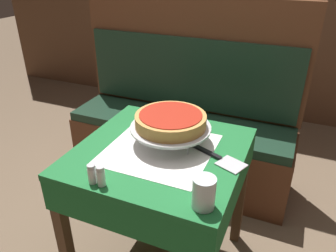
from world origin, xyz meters
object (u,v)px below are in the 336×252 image
Objects in this scene: pizza_pan_stand at (171,128)px; salt_shaker at (92,174)px; dining_table_rear at (214,68)px; booth_bench at (182,131)px; water_glass_near at (204,193)px; pepper_shaker at (101,176)px; deep_dish_pizza at (171,120)px; pizza_server at (218,158)px; condiment_caddy at (211,51)px; dining_table_front at (160,169)px.

salt_shaker is (-0.16, -0.39, -0.04)m from pizza_pan_stand.
dining_table_rear is 0.47× the size of booth_bench.
pizza_pan_stand is 0.44m from water_glass_near.
pepper_shaker is (0.10, -1.12, 0.40)m from booth_bench.
salt_shaker is (-0.42, -0.04, -0.02)m from water_glass_near.
salt_shaker is at bearing 180.00° from pepper_shaker.
dining_table_rear is 2.30× the size of deep_dish_pizza.
deep_dish_pizza reaches higher than salt_shaker.
deep_dish_pizza is at bearing 48.81° from pizza_pan_stand.
salt_shaker reaches higher than pizza_server.
water_glass_near is 1.46× the size of salt_shaker.
dining_table_rear is at bearing 91.88° from salt_shaker.
salt_shaker is at bearing -87.06° from condiment_caddy.
deep_dish_pizza is 0.45m from water_glass_near.
pizza_server reaches higher than dining_table_front.
water_glass_near is (0.49, -1.09, 0.42)m from booth_bench.
pizza_server is at bearing -10.35° from deep_dish_pizza.
dining_table_front is at bearing 73.51° from pepper_shaker.
pizza_server is 1.90× the size of condiment_caddy.
salt_shaker is at bearing -174.86° from water_glass_near.
pizza_pan_stand is 1.54m from condiment_caddy.
dining_table_front is 0.24m from deep_dish_pizza.
booth_bench is at bearing 93.16° from salt_shaker.
dining_table_front is 0.20m from pizza_pan_stand.
water_glass_near is (0.49, -1.86, 0.17)m from dining_table_rear.
pepper_shaker reaches higher than dining_table_rear.
dining_table_front is 1.00× the size of dining_table_rear.
salt_shaker is at bearing -86.84° from booth_bench.
condiment_caddy is at bearing 92.62° from booth_bench.
dining_table_rear is at bearing 98.25° from pizza_pan_stand.
dining_table_rear is at bearing -14.85° from condiment_caddy.
condiment_caddy is (-0.04, 0.78, 0.39)m from booth_bench.
pepper_shaker is (-0.35, -0.35, 0.04)m from pizza_server.
deep_dish_pizza is (0.22, -0.73, 0.47)m from booth_bench.
deep_dish_pizza reaches higher than pizza_server.
pizza_server is 0.31m from water_glass_near.
pizza_server is at bearing 96.15° from water_glass_near.
booth_bench is 0.90m from deep_dish_pizza.
dining_table_rear is 1.62m from pizza_server.
water_glass_near is (0.29, -0.28, 0.17)m from dining_table_front.
pizza_server is at bearing -10.35° from pizza_pan_stand.
pizza_server is (0.45, -1.55, 0.12)m from dining_table_rear.
condiment_caddy reaches higher than pizza_server.
pepper_shaker is (-0.10, -0.32, 0.15)m from dining_table_front.
deep_dish_pizza is 3.85× the size of pepper_shaker.
pizza_pan_stand is 0.42m from salt_shaker.
deep_dish_pizza is at bearing 68.14° from salt_shaker.
dining_table_front is 2.67× the size of pizza_server.
salt_shaker is (-0.16, -0.39, -0.08)m from deep_dish_pizza.
booth_bench is 4.26× the size of pizza_pan_stand.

